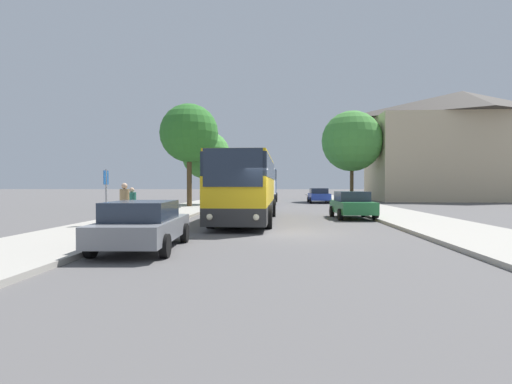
% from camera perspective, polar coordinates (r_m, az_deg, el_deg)
% --- Properties ---
extents(ground_plane, '(300.00, 300.00, 0.00)m').
position_cam_1_polar(ground_plane, '(15.45, 3.26, -5.91)').
color(ground_plane, '#565454').
rests_on(ground_plane, ground).
extents(sidewalk_left, '(4.00, 120.00, 0.15)m').
position_cam_1_polar(sidewalk_left, '(16.95, -21.23, -5.11)').
color(sidewalk_left, '#A39E93').
rests_on(sidewalk_left, ground_plane).
extents(sidewalk_right, '(4.00, 120.00, 0.15)m').
position_cam_1_polar(sidewalk_right, '(16.95, 27.76, -5.16)').
color(sidewalk_right, '#A39E93').
rests_on(sidewalk_right, ground_plane).
extents(building_right_background, '(20.44, 10.39, 12.86)m').
position_cam_1_polar(building_right_background, '(52.95, 27.34, 5.87)').
color(building_right_background, '#C6B28E').
rests_on(building_right_background, ground_plane).
extents(bus_front, '(2.92, 10.86, 3.26)m').
position_cam_1_polar(bus_front, '(20.24, -1.38, 0.69)').
color(bus_front, '#2D2D2D').
rests_on(bus_front, ground_plane).
extents(bus_middle, '(3.17, 11.04, 3.39)m').
position_cam_1_polar(bus_middle, '(33.23, 0.14, 0.94)').
color(bus_middle, '#2D519E').
rests_on(bus_middle, ground_plane).
extents(bus_rear, '(3.05, 11.38, 3.52)m').
position_cam_1_polar(bus_rear, '(46.72, 1.23, 1.05)').
color(bus_rear, silver).
rests_on(bus_rear, ground_plane).
extents(parked_car_left_curb, '(2.28, 4.53, 1.40)m').
position_cam_1_polar(parked_car_left_curb, '(11.99, -15.88, -4.44)').
color(parked_car_left_curb, slate).
rests_on(parked_car_left_curb, ground_plane).
extents(parked_car_right_near, '(2.18, 4.01, 1.49)m').
position_cam_1_polar(parked_car_right_near, '(22.77, 13.58, -1.74)').
color(parked_car_right_near, '#236B38').
rests_on(parked_car_right_near, ground_plane).
extents(parked_car_right_far, '(2.16, 4.54, 1.51)m').
position_cam_1_polar(parked_car_right_far, '(41.47, 8.97, -0.47)').
color(parked_car_right_far, '#233D9E').
rests_on(parked_car_right_far, ground_plane).
extents(bus_stop_sign, '(0.08, 0.45, 2.38)m').
position_cam_1_polar(bus_stop_sign, '(18.27, -20.63, 0.23)').
color(bus_stop_sign, gray).
rests_on(bus_stop_sign, sidewalk_left).
extents(pedestrian_waiting_near, '(0.36, 0.36, 1.61)m').
position_cam_1_polar(pedestrian_waiting_near, '(17.84, -17.32, -1.95)').
color(pedestrian_waiting_near, '#23232D').
rests_on(pedestrian_waiting_near, sidewalk_left).
extents(pedestrian_waiting_far, '(0.36, 0.36, 1.79)m').
position_cam_1_polar(pedestrian_waiting_far, '(16.40, -18.28, -1.86)').
color(pedestrian_waiting_far, '#23232D').
rests_on(pedestrian_waiting_far, sidewalk_left).
extents(tree_left_near, '(4.65, 4.65, 8.16)m').
position_cam_1_polar(tree_left_near, '(32.57, -9.53, 8.25)').
color(tree_left_near, '#513D23').
rests_on(tree_left_near, sidewalk_left).
extents(tree_left_far, '(4.27, 4.27, 6.50)m').
position_cam_1_polar(tree_left_far, '(35.73, -7.15, 5.26)').
color(tree_left_far, '#47331E').
rests_on(tree_left_far, sidewalk_left).
extents(tree_right_near, '(6.76, 6.76, 9.98)m').
position_cam_1_polar(tree_right_near, '(46.26, 13.54, 7.07)').
color(tree_right_near, '#513D23').
rests_on(tree_right_near, sidewalk_right).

